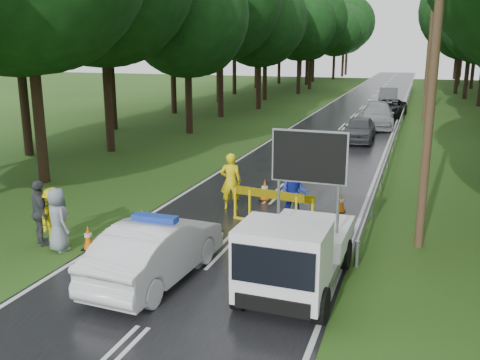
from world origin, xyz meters
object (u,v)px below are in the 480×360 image
at_px(officer, 231,181).
at_px(queue_car_third, 389,108).
at_px(work_truck, 295,252).
at_px(civilian, 294,194).
at_px(queue_car_second, 377,116).
at_px(queue_car_fourth, 388,96).
at_px(barrier, 273,199).
at_px(queue_car_first, 359,129).
at_px(police_sedan, 156,251).

distance_m(officer, queue_car_third, 27.14).
bearing_deg(work_truck, civilian, 104.80).
bearing_deg(officer, queue_car_second, -115.60).
distance_m(work_truck, queue_car_second, 26.40).
relative_size(work_truck, queue_car_second, 0.83).
height_order(officer, queue_car_third, officer).
height_order(queue_car_third, queue_car_fourth, queue_car_fourth).
relative_size(barrier, queue_car_first, 0.65).
relative_size(police_sedan, civilian, 2.44).
height_order(work_truck, officer, work_truck).
xyz_separation_m(barrier, officer, (-1.82, 1.21, 0.13)).
height_order(police_sedan, queue_car_fourth, police_sedan).
bearing_deg(police_sedan, queue_car_second, -93.18).
bearing_deg(queue_car_third, barrier, -87.98).
xyz_separation_m(civilian, queue_car_third, (1.22, 27.52, -0.25)).
xyz_separation_m(queue_car_second, queue_car_third, (0.39, 6.00, -0.10)).
xyz_separation_m(civilian, queue_car_first, (0.31, 15.52, -0.21)).
bearing_deg(civilian, barrier, -133.01).
bearing_deg(barrier, civilian, 57.18).
distance_m(barrier, officer, 2.19).
height_order(civilian, queue_car_second, civilian).
xyz_separation_m(officer, civilian, (2.36, -0.62, -0.06)).
distance_m(work_truck, queue_car_third, 32.40).
height_order(officer, queue_car_second, officer).
bearing_deg(barrier, queue_car_fourth, 97.81).
bearing_deg(queue_car_third, officer, -91.98).
xyz_separation_m(police_sedan, queue_car_third, (3.36, 32.85, -0.06)).
bearing_deg(queue_car_third, work_truck, -84.49).
relative_size(work_truck, queue_car_third, 0.91).
bearing_deg(officer, queue_car_third, -114.50).
distance_m(civilian, queue_car_third, 27.55).
bearing_deg(queue_car_first, police_sedan, -97.70).
xyz_separation_m(work_truck, officer, (-3.53, 5.49, 0.03)).
bearing_deg(work_truck, queue_car_second, 92.06).
height_order(barrier, queue_car_first, queue_car_first).
bearing_deg(queue_car_third, queue_car_second, -88.10).
distance_m(police_sedan, queue_car_second, 27.02).
relative_size(queue_car_first, queue_car_third, 0.86).
relative_size(police_sedan, queue_car_first, 1.08).
bearing_deg(barrier, officer, 156.03).
bearing_deg(queue_car_fourth, barrier, -93.73).
bearing_deg(civilian, queue_car_first, 88.22).
relative_size(police_sedan, work_truck, 1.02).
height_order(officer, queue_car_fourth, officer).
distance_m(officer, queue_car_second, 21.15).
bearing_deg(civilian, queue_car_second, 87.15).
bearing_deg(queue_car_second, civilian, -95.57).
xyz_separation_m(work_truck, civilian, (-1.17, 4.87, -0.03)).
xyz_separation_m(queue_car_first, queue_car_fourth, (0.29, 21.17, 0.05)).
distance_m(work_truck, queue_car_fourth, 41.57).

